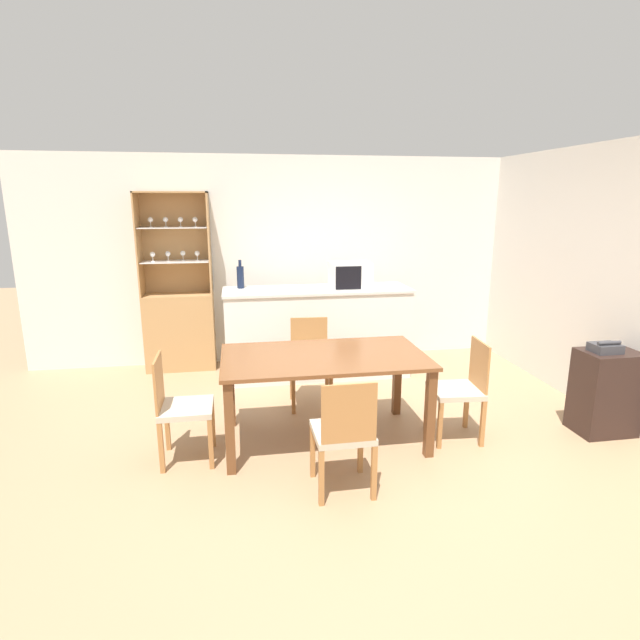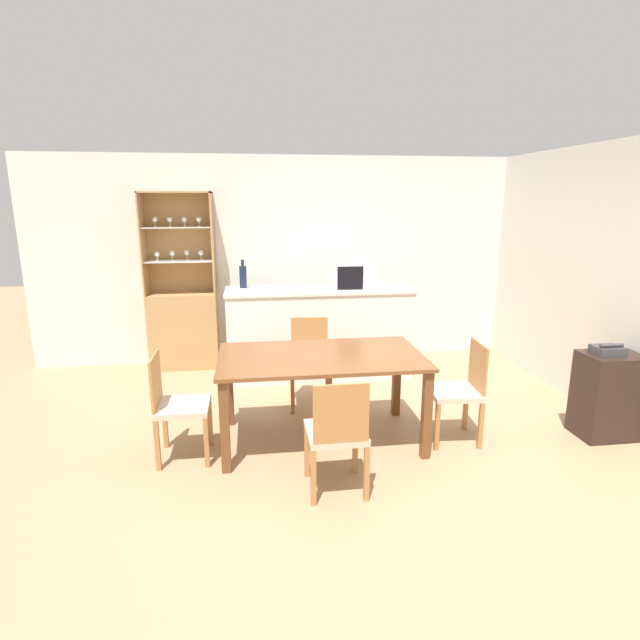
# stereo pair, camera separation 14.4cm
# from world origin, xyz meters

# --- Properties ---
(ground_plane) EXTENTS (18.00, 18.00, 0.00)m
(ground_plane) POSITION_xyz_m (0.00, 0.00, 0.00)
(ground_plane) COLOR #A37F5B
(wall_back) EXTENTS (6.80, 0.06, 2.55)m
(wall_back) POSITION_xyz_m (0.00, 2.63, 1.27)
(wall_back) COLOR silver
(wall_back) RESTS_ON ground_plane
(wall_right) EXTENTS (0.06, 4.60, 2.55)m
(wall_right) POSITION_xyz_m (2.58, 0.30, 1.27)
(wall_right) COLOR silver
(wall_right) RESTS_ON ground_plane
(kitchen_counter) EXTENTS (2.13, 0.64, 1.03)m
(kitchen_counter) POSITION_xyz_m (0.04, 1.90, 0.52)
(kitchen_counter) COLOR silver
(kitchen_counter) RESTS_ON ground_plane
(display_cabinet) EXTENTS (0.82, 0.37, 2.11)m
(display_cabinet) POSITION_xyz_m (-1.56, 2.43, 0.62)
(display_cabinet) COLOR tan
(display_cabinet) RESTS_ON ground_plane
(dining_table) EXTENTS (1.69, 0.96, 0.77)m
(dining_table) POSITION_xyz_m (-0.17, 0.26, 0.66)
(dining_table) COLOR brown
(dining_table) RESTS_ON ground_plane
(dining_chair_side_right_near) EXTENTS (0.44, 0.44, 0.87)m
(dining_chair_side_right_near) POSITION_xyz_m (0.99, 0.11, 0.44)
(dining_chair_side_right_near) COLOR #C1B299
(dining_chair_side_right_near) RESTS_ON ground_plane
(dining_chair_side_left_near) EXTENTS (0.41, 0.41, 0.87)m
(dining_chair_side_left_near) POSITION_xyz_m (-1.33, 0.11, 0.44)
(dining_chair_side_left_near) COLOR #C1B299
(dining_chair_side_left_near) RESTS_ON ground_plane
(dining_chair_head_near) EXTENTS (0.41, 0.41, 0.87)m
(dining_chair_head_near) POSITION_xyz_m (-0.17, -0.54, 0.44)
(dining_chair_head_near) COLOR #C1B299
(dining_chair_head_near) RESTS_ON ground_plane
(dining_chair_head_far) EXTENTS (0.43, 0.43, 0.87)m
(dining_chair_head_far) POSITION_xyz_m (-0.16, 1.05, 0.44)
(dining_chair_head_far) COLOR #C1B299
(dining_chair_head_far) RESTS_ON ground_plane
(microwave) EXTENTS (0.45, 0.37, 0.30)m
(microwave) POSITION_xyz_m (0.42, 1.86, 1.18)
(microwave) COLOR silver
(microwave) RESTS_ON kitchen_counter
(wine_bottle) EXTENTS (0.08, 0.08, 0.32)m
(wine_bottle) POSITION_xyz_m (-0.82, 2.07, 1.17)
(wine_bottle) COLOR #141E38
(wine_bottle) RESTS_ON kitchen_counter
(side_cabinet) EXTENTS (0.49, 0.36, 0.75)m
(side_cabinet) POSITION_xyz_m (2.30, 0.00, 0.37)
(side_cabinet) COLOR black
(side_cabinet) RESTS_ON ground_plane
(telephone) EXTENTS (0.23, 0.18, 0.11)m
(telephone) POSITION_xyz_m (2.24, -0.01, 0.79)
(telephone) COLOR #38383D
(telephone) RESTS_ON side_cabinet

